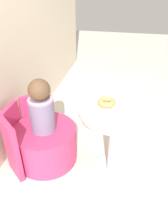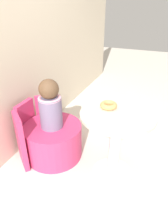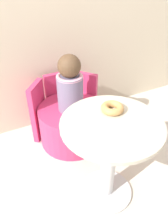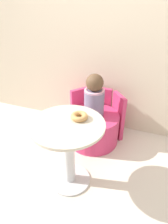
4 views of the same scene
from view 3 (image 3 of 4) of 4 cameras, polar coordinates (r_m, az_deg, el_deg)
The scene contains 7 objects.
ground_plane at distance 1.87m, azimuth 6.26°, elevation -19.61°, with size 12.00×12.00×0.00m, color beige.
back_wall at distance 2.12m, azimuth -9.81°, elevation 26.13°, with size 6.00×0.06×2.40m.
round_table at distance 1.50m, azimuth 6.67°, elevation -9.60°, with size 0.65×0.65×0.70m.
tub_chair at distance 2.14m, azimuth -3.30°, elevation -3.21°, with size 0.62×0.62×0.38m.
booth_backrest at distance 2.27m, azimuth -6.06°, elevation 2.46°, with size 0.72×0.26×0.59m.
child_figure at distance 1.90m, azimuth -3.74°, elevation 7.12°, with size 0.23×0.23×0.52m.
donut at distance 1.44m, azimuth 7.44°, elevation 1.05°, with size 0.15×0.15×0.05m.
Camera 3 is at (-0.66, -0.86, 1.52)m, focal length 35.00 mm.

